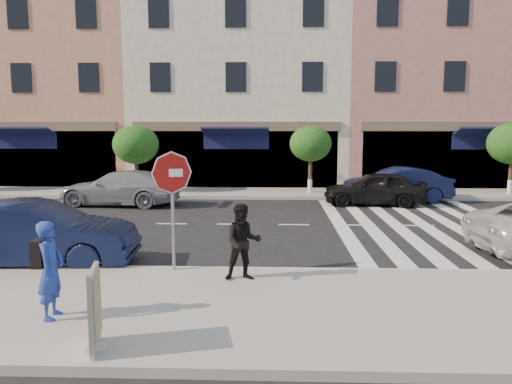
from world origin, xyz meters
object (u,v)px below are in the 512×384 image
(car_far_left, at_px, (119,188))
(car_far_mid, at_px, (374,188))
(poster_board, at_px, (95,310))
(walker, at_px, (243,242))
(car_far_right, at_px, (396,185))
(car_near_mid, at_px, (35,234))
(photographer, at_px, (51,270))
(stop_sign, at_px, (172,184))

(car_far_left, xyz_separation_m, car_far_mid, (10.27, 0.37, -0.01))
(poster_board, height_order, car_far_mid, car_far_mid)
(walker, bearing_deg, car_far_right, 53.47)
(car_far_left, bearing_deg, car_near_mid, 10.96)
(car_near_mid, relative_size, car_far_left, 0.94)
(photographer, distance_m, car_far_left, 12.46)
(stop_sign, xyz_separation_m, walker, (1.52, -0.63, -1.07))
(car_far_right, bearing_deg, car_near_mid, -49.18)
(poster_board, relative_size, car_far_left, 0.24)
(poster_board, xyz_separation_m, car_far_left, (-3.79, 13.27, -0.01))
(poster_board, relative_size, car_far_right, 0.26)
(photographer, xyz_separation_m, walker, (2.93, 2.09, -0.02))
(photographer, bearing_deg, poster_board, -138.65)
(photographer, bearing_deg, car_far_mid, -34.68)
(stop_sign, height_order, photographer, stop_sign)
(car_far_left, relative_size, car_far_right, 1.09)
(stop_sign, bearing_deg, car_far_right, 45.26)
(poster_board, relative_size, car_far_mid, 0.29)
(walker, height_order, car_near_mid, walker)
(car_far_mid, bearing_deg, poster_board, -20.42)
(car_far_left, bearing_deg, stop_sign, 29.32)
(stop_sign, bearing_deg, photographer, -127.84)
(walker, distance_m, poster_board, 3.69)
(photographer, relative_size, car_far_mid, 0.39)
(poster_board, distance_m, car_near_mid, 5.41)
(photographer, relative_size, car_far_right, 0.36)
(stop_sign, relative_size, walker, 1.65)
(stop_sign, xyz_separation_m, car_far_left, (-4.09, 9.44, -1.29))
(photographer, bearing_deg, car_far_right, -36.35)
(stop_sign, relative_size, car_near_mid, 0.56)
(walker, relative_size, car_far_right, 0.35)
(car_far_mid, height_order, car_far_right, car_far_right)
(stop_sign, xyz_separation_m, car_far_mid, (6.18, 9.81, -1.30))
(photographer, distance_m, car_far_mid, 14.65)
(car_far_mid, relative_size, car_far_right, 0.91)
(car_far_right, bearing_deg, photographer, -35.55)
(walker, relative_size, car_far_left, 0.32)
(photographer, xyz_separation_m, car_near_mid, (-1.91, 3.39, -0.19))
(walker, bearing_deg, stop_sign, 147.72)
(walker, xyz_separation_m, car_near_mid, (-4.83, 1.30, -0.17))
(poster_board, distance_m, car_far_left, 13.80)
(photographer, xyz_separation_m, poster_board, (1.10, -1.11, -0.23))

